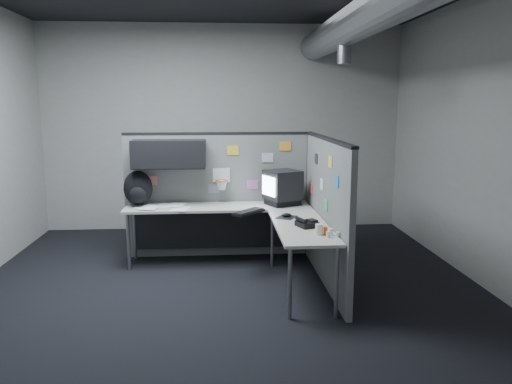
{
  "coord_description": "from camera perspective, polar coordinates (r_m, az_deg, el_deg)",
  "views": [
    {
      "loc": [
        -0.08,
        -5.14,
        2.0
      ],
      "look_at": [
        0.33,
        0.35,
        1.01
      ],
      "focal_mm": 35.0,
      "sensor_mm": 36.0,
      "label": 1
    }
  ],
  "objects": [
    {
      "name": "papers",
      "position": [
        6.26,
        -10.56,
        -1.66
      ],
      "size": [
        0.7,
        0.52,
        0.01
      ],
      "rotation": [
        0.0,
        0.0,
        -0.21
      ],
      "color": "white",
      "rests_on": "desk"
    },
    {
      "name": "bottles",
      "position": [
        4.89,
        8.42,
        -4.62
      ],
      "size": [
        0.15,
        0.16,
        0.08
      ],
      "rotation": [
        0.0,
        0.0,
        0.36
      ],
      "color": "silver",
      "rests_on": "desk"
    },
    {
      "name": "mouse",
      "position": [
        5.62,
        3.52,
        -2.74
      ],
      "size": [
        0.27,
        0.29,
        0.05
      ],
      "rotation": [
        0.0,
        0.0,
        0.27
      ],
      "color": "black",
      "rests_on": "desk"
    },
    {
      "name": "backpack",
      "position": [
        6.38,
        -13.33,
        0.36
      ],
      "size": [
        0.41,
        0.39,
        0.44
      ],
      "rotation": [
        0.0,
        0.0,
        -0.24
      ],
      "color": "black",
      "rests_on": "desk"
    },
    {
      "name": "cup",
      "position": [
        4.92,
        7.23,
        -4.27
      ],
      "size": [
        0.08,
        0.08,
        0.11
      ],
      "primitive_type": "cylinder",
      "rotation": [
        0.0,
        0.0,
        0.07
      ],
      "color": "beige",
      "rests_on": "desk"
    },
    {
      "name": "partition_right",
      "position": [
        5.61,
        7.98,
        -2.11
      ],
      "size": [
        0.07,
        2.23,
        1.63
      ],
      "color": "slate",
      "rests_on": "ground"
    },
    {
      "name": "partition_back",
      "position": [
        6.45,
        -5.77,
        1.15
      ],
      "size": [
        2.44,
        0.42,
        1.63
      ],
      "color": "slate",
      "rests_on": "ground"
    },
    {
      "name": "keyboard",
      "position": [
        5.81,
        -0.83,
        -2.29
      ],
      "size": [
        0.41,
        0.44,
        0.04
      ],
      "rotation": [
        0.0,
        0.0,
        0.06
      ],
      "color": "black",
      "rests_on": "desk"
    },
    {
      "name": "monitor",
      "position": [
        6.28,
        3.04,
        0.56
      ],
      "size": [
        0.51,
        0.51,
        0.44
      ],
      "rotation": [
        0.0,
        0.0,
        -0.36
      ],
      "color": "black",
      "rests_on": "desk"
    },
    {
      "name": "phone",
      "position": [
        5.22,
        5.82,
        -3.58
      ],
      "size": [
        0.25,
        0.26,
        0.1
      ],
      "rotation": [
        0.0,
        0.0,
        0.2
      ],
      "color": "black",
      "rests_on": "desk"
    },
    {
      "name": "desk",
      "position": [
        6.01,
        -2.01,
        -3.2
      ],
      "size": [
        2.31,
        2.11,
        0.73
      ],
      "color": "#B6B1A5",
      "rests_on": "ground"
    },
    {
      "name": "room",
      "position": [
        5.18,
        2.84,
        11.2
      ],
      "size": [
        5.62,
        5.62,
        3.22
      ],
      "color": "black",
      "rests_on": "ground"
    }
  ]
}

